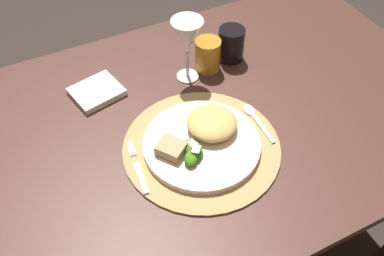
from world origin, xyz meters
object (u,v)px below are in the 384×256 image
object	(u,v)px
dining_table	(183,157)
amber_tumbler	(208,55)
dinner_plate	(202,144)
napkin	(97,92)
wine_glass	(187,37)
spoon	(253,116)
fork	(138,169)
dark_tumbler	(231,44)

from	to	relation	value
dining_table	amber_tumbler	world-z (taller)	amber_tumbler
dinner_plate	napkin	distance (m)	0.33
wine_glass	spoon	bearing A→B (deg)	-70.11
dining_table	napkin	distance (m)	0.28
dining_table	spoon	bearing A→B (deg)	-19.58
fork	spoon	xyz separation A→B (m)	(0.32, 0.02, -0.00)
dinner_plate	fork	distance (m)	0.16
spoon	dinner_plate	bearing A→B (deg)	-169.96
fork	napkin	xyz separation A→B (m)	(-0.00, 0.28, -0.00)
fork	amber_tumbler	size ratio (longest dim) A/B	1.70
dining_table	fork	bearing A→B (deg)	-150.32
spoon	napkin	world-z (taller)	napkin
dining_table	amber_tumbler	distance (m)	0.28
amber_tumbler	fork	bearing A→B (deg)	-141.16
dinner_plate	spoon	distance (m)	0.16
dinner_plate	dark_tumbler	xyz separation A→B (m)	(0.23, 0.26, 0.03)
napkin	wine_glass	distance (m)	0.27
dinner_plate	spoon	xyz separation A→B (m)	(0.16, 0.03, -0.01)
fork	amber_tumbler	xyz separation A→B (m)	(0.30, 0.25, 0.04)
fork	dining_table	bearing A→B (deg)	29.68
amber_tumbler	spoon	bearing A→B (deg)	-86.88
fork	dinner_plate	bearing A→B (deg)	-1.22
spoon	napkin	bearing A→B (deg)	141.24
fork	napkin	distance (m)	0.28
fork	spoon	bearing A→B (deg)	4.48
dining_table	napkin	size ratio (longest dim) A/B	11.93
dinner_plate	fork	size ratio (longest dim) A/B	1.75
dining_table	napkin	bearing A→B (deg)	127.62
dining_table	fork	xyz separation A→B (m)	(-0.15, -0.08, 0.14)
napkin	wine_glass	world-z (taller)	wine_glass
spoon	wine_glass	xyz separation A→B (m)	(-0.08, 0.21, 0.12)
spoon	napkin	size ratio (longest dim) A/B	1.17
spoon	napkin	distance (m)	0.41
dinner_plate	amber_tumbler	size ratio (longest dim) A/B	2.99
dark_tumbler	wine_glass	bearing A→B (deg)	-172.34
napkin	dining_table	bearing A→B (deg)	-52.38
spoon	amber_tumbler	size ratio (longest dim) A/B	1.56
dark_tumbler	fork	bearing A→B (deg)	-146.22
dinner_plate	napkin	size ratio (longest dim) A/B	2.24
napkin	spoon	bearing A→B (deg)	-38.76
wine_glass	napkin	bearing A→B (deg)	169.70
fork	napkin	bearing A→B (deg)	90.70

